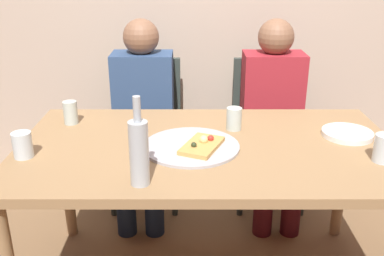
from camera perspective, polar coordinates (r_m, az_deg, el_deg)
The scene contains 12 objects.
dining_table at distance 1.92m, azimuth 2.12°, elevation -4.13°, with size 1.65×0.92×0.74m.
pizza_tray at distance 1.85m, azimuth -0.01°, elevation -2.41°, with size 0.41×0.41×0.01m, color #ADADB2.
pizza_slice_last at distance 1.82m, azimuth 1.46°, elevation -2.23°, with size 0.21×0.25×0.05m.
wine_bottle at distance 1.52m, azimuth -6.88°, elevation -3.06°, with size 0.07×0.07×0.33m.
tumbler_near at distance 2.04m, azimuth 5.66°, elevation 1.22°, with size 0.07×0.07×0.11m, color #B7C6BC.
tumbler_far at distance 1.88m, azimuth -21.28°, elevation -2.07°, with size 0.08×0.08×0.11m, color silver.
wine_glass at distance 2.18m, azimuth -15.57°, elevation 1.98°, with size 0.07×0.07×0.11m, color #B7C6BC.
plate_stack at distance 2.09m, azimuth 19.84°, elevation -0.71°, with size 0.23×0.23×0.02m, color white.
chair_left at distance 2.78m, azimuth -5.99°, elevation 0.78°, with size 0.44×0.44×0.90m.
chair_right at distance 2.81m, azimuth 10.08°, elevation 0.76°, with size 0.44×0.44×0.90m.
guest_in_sweater at distance 2.60m, azimuth -6.43°, elevation 2.22°, with size 0.36×0.56×1.17m.
guest_in_beanie at distance 2.62m, azimuth 10.80°, elevation 2.19°, with size 0.36×0.56×1.17m.
Camera 1 is at (-0.07, -1.72, 1.50)m, focal length 40.57 mm.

